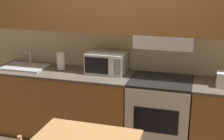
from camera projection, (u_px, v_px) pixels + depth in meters
ground_plane at (120, 129)px, 4.45m from camera, size 16.00×16.00×0.00m
wall_back at (120, 24)px, 3.95m from camera, size 5.66×0.38×2.55m
lower_counter_main at (63, 102)px, 4.23m from camera, size 1.86×0.64×0.89m
lower_counter_right_stub at (219, 121)px, 3.69m from camera, size 0.67×0.64×0.89m
stove_range at (159, 114)px, 3.88m from camera, size 0.74×0.63×0.89m
microwave at (106, 63)px, 4.00m from camera, size 0.49×0.35×0.27m
sink_basin at (25, 67)px, 4.24m from camera, size 0.58×0.39×0.22m
paper_towel_roll at (61, 61)px, 4.13m from camera, size 0.12×0.12×0.24m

